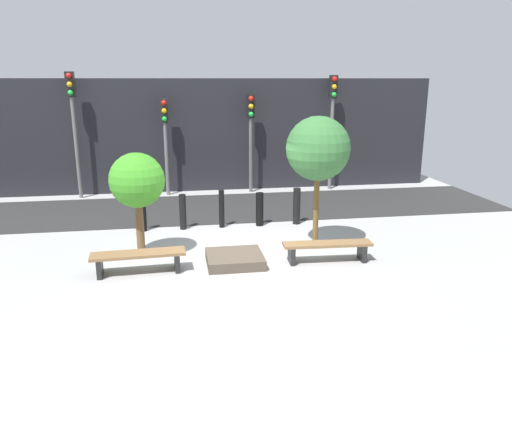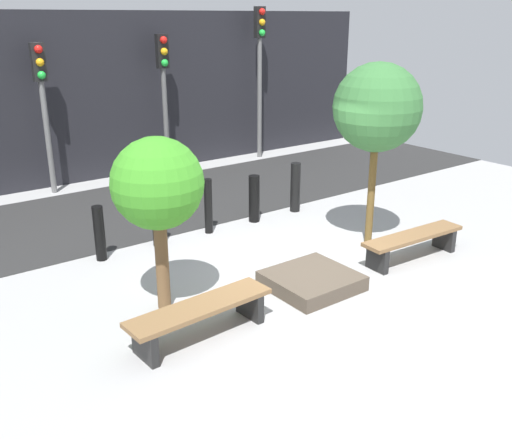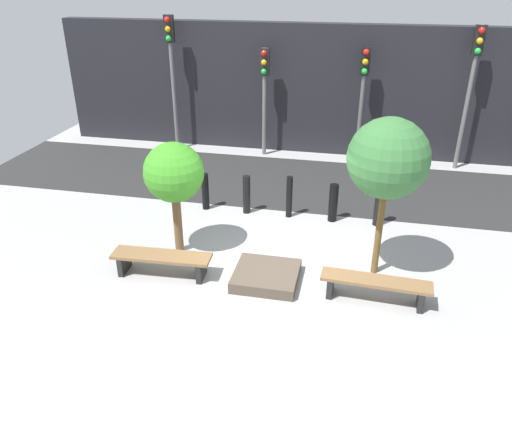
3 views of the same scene
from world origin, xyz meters
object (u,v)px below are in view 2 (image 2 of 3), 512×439
object	(u,v)px
bollard_right	(254,199)
traffic_light_east	(260,56)
bollard_left	(157,220)
traffic_light_mid_east	(164,79)
tree_behind_left_bench	(157,185)
bench_left	(200,314)
bench_right	(413,241)
planter_bed	(312,281)
bollard_center	(208,206)
bollard_far_right	(295,187)
traffic_light_mid_west	(42,91)
tree_behind_right_bench	(377,108)
bollard_far_left	(99,233)

from	to	relation	value
bollard_right	traffic_light_east	distance (m)	5.81
bollard_left	traffic_light_east	bearing A→B (deg)	38.08
traffic_light_mid_east	tree_behind_left_bench	bearing A→B (deg)	-118.89
bench_left	bench_right	distance (m)	4.01
planter_bed	bollard_center	distance (m)	2.83
tree_behind_left_bench	traffic_light_mid_east	size ratio (longest dim) A/B	0.70
bench_right	tree_behind_left_bench	xyz separation A→B (m)	(-4.01, 0.95, 1.41)
bollard_left	bollard_far_right	distance (m)	3.09
planter_bed	traffic_light_mid_west	xyz separation A→B (m)	(-1.44, 7.00, 2.14)
bench_left	tree_behind_right_bench	bearing A→B (deg)	10.32
bench_left	planter_bed	bearing A→B (deg)	2.66
bollard_far_left	bollard_left	xyz separation A→B (m)	(1.03, 0.00, 0.01)
bollard_far_right	traffic_light_mid_east	xyz separation A→B (m)	(-0.62, 4.20, 1.83)
tree_behind_right_bench	bollard_center	distance (m)	3.40
bollard_center	traffic_light_mid_west	world-z (taller)	traffic_light_mid_west
bollard_far_left	tree_behind_right_bench	bearing A→B (deg)	-26.77
tree_behind_left_bench	bollard_left	distance (m)	2.59
bollard_left	traffic_light_east	size ratio (longest dim) A/B	0.24
tree_behind_right_bench	bollard_left	distance (m)	4.11
tree_behind_right_bench	traffic_light_east	xyz separation A→B (m)	(2.33, 6.25, 0.40)
traffic_light_mid_west	traffic_light_east	xyz separation A→B (m)	(5.77, 0.00, 0.49)
bench_left	traffic_light_mid_east	xyz separation A→B (m)	(3.45, 7.20, 2.00)
tree_behind_right_bench	bench_left	bearing A→B (deg)	-166.64
tree_behind_left_bench	bollard_center	world-z (taller)	tree_behind_left_bench
bench_right	planter_bed	distance (m)	2.03
bollard_far_left	traffic_light_mid_west	distance (m)	4.61
bollard_far_left	bollard_left	size ratio (longest dim) A/B	0.97
bollard_far_left	bollard_center	xyz separation A→B (m)	(2.06, 0.00, 0.05)
bollard_right	traffic_light_mid_west	bearing A→B (deg)	120.50
bollard_far_left	bollard_left	distance (m)	1.03
planter_bed	tree_behind_left_bench	bearing A→B (deg)	159.43
bollard_right	traffic_light_mid_east	bearing A→B (deg)	84.37
planter_bed	traffic_light_east	xyz separation A→B (m)	(4.33, 7.00, 2.62)
bench_left	traffic_light_mid_west	xyz separation A→B (m)	(0.56, 7.20, 1.92)
bollard_far_left	bollard_left	bearing A→B (deg)	0.00
bench_left	bollard_far_left	xyz separation A→B (m)	(-0.06, 3.00, 0.13)
bollard_center	traffic_light_east	bearing A→B (deg)	44.12
planter_bed	traffic_light_mid_west	world-z (taller)	traffic_light_mid_west
tree_behind_right_bench	bench_right	bearing A→B (deg)	-90.00
bench_left	bollard_center	xyz separation A→B (m)	(2.00, 3.00, 0.18)
bollard_far_left	bollard_center	world-z (taller)	bollard_center
tree_behind_right_bench	bollard_far_left	xyz separation A→B (m)	(-4.06, 2.05, -1.88)
planter_bed	bollard_far_right	bearing A→B (deg)	53.69
bench_left	planter_bed	xyz separation A→B (m)	(2.00, 0.20, -0.22)
bench_left	traffic_light_mid_west	size ratio (longest dim) A/B	0.60
tree_behind_right_bench	bollard_right	distance (m)	2.95
planter_bed	bollard_center	world-z (taller)	bollard_center
bench_left	tree_behind_right_bench	size ratio (longest dim) A/B	0.63
tree_behind_left_bench	bollard_right	size ratio (longest dim) A/B	2.58
bollard_right	traffic_light_mid_east	world-z (taller)	traffic_light_mid_east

